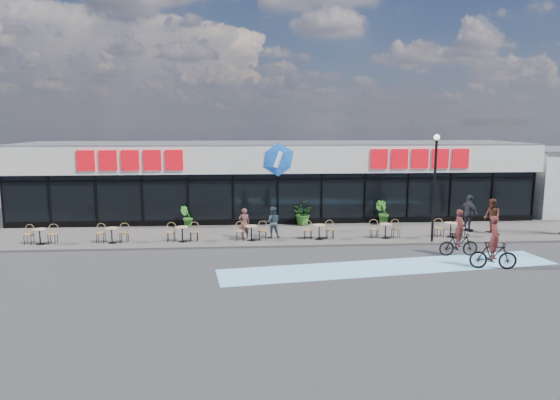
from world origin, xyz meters
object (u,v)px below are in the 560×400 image
Objects in this scene: potted_plant_left at (187,217)px; potted_plant_mid at (301,213)px; pedestrian_b at (469,213)px; patron_right at (272,222)px; bistro_set_0 at (41,234)px; cyclist_a at (494,250)px; patron_left at (244,223)px; lamp_post at (435,179)px; pedestrian_a at (492,217)px; cyclist_b at (459,239)px; potted_plant_right at (382,213)px.

potted_plant_mid is (6.37, 0.23, 0.07)m from potted_plant_left.
pedestrian_b is at bearing -7.86° from potted_plant_left.
patron_right is at bearing 72.89° from pedestrian_b.
patron_right is 10.47m from pedestrian_b.
potted_plant_mid is at bearing 2.11° from potted_plant_left.
cyclist_a is at bearing -14.99° from bistro_set_0.
pedestrian_b is (15.00, -2.07, 0.38)m from potted_plant_left.
lamp_post is at bearing 162.40° from patron_left.
pedestrian_b is at bearing 3.15° from bistro_set_0.
bistro_set_0 is 1.30× the size of potted_plant_left.
pedestrian_b reaches higher than potted_plant_mid.
pedestrian_b is at bearing -173.64° from patron_right.
patron_right is at bearing -92.64° from pedestrian_a.
potted_plant_left is 0.89× the size of potted_plant_mid.
cyclist_a reaches higher than pedestrian_b.
pedestrian_a is (22.40, 0.42, 0.47)m from bistro_set_0.
cyclist_b reaches higher than potted_plant_left.
bistro_set_0 is 0.98× the size of patron_right.
bistro_set_0 is 11.09m from patron_right.
pedestrian_b is at bearing 60.78° from cyclist_b.
cyclist_b is (7.98, -3.67, -0.14)m from patron_right.
cyclist_a is (19.59, -5.24, 0.22)m from bistro_set_0.
lamp_post is 3.35× the size of bistro_set_0.
pedestrian_b is (8.63, -2.30, 0.31)m from potted_plant_mid.
lamp_post is 4.05m from pedestrian_b.
potted_plant_left is 0.78× the size of patron_left.
patron_left is at bearing 72.29° from pedestrian_b.
patron_left is at bearing -160.07° from potted_plant_right.
potted_plant_left is 15.59m from cyclist_a.
patron_right is 0.76× the size of cyclist_b.
pedestrian_b is at bearing -133.49° from pedestrian_a.
lamp_post is 8.12m from patron_right.
patron_left is at bearing 171.47° from lamp_post.
potted_plant_mid is 3.55m from patron_right.
potted_plant_right reaches higher than potted_plant_mid.
patron_right is at bearing -120.70° from potted_plant_mid.
cyclist_a reaches higher than pedestrian_a.
lamp_post is 5.03m from cyclist_a.
pedestrian_a is (3.64, 1.32, -2.14)m from lamp_post.
potted_plant_mid is 11.01m from cyclist_a.
potted_plant_right is 5.72m from pedestrian_a.
bistro_set_0 is 22.41m from pedestrian_a.
potted_plant_left is at bearing 161.25° from lamp_post.
potted_plant_mid is 10.00m from pedestrian_a.
lamp_post reaches higher than patron_left.
lamp_post reaches higher than cyclist_a.
lamp_post is at bearing 105.83° from pedestrian_b.
pedestrian_a reaches higher than bistro_set_0.
pedestrian_b is at bearing -14.94° from potted_plant_mid.
potted_plant_mid is at bearing 127.52° from cyclist_a.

